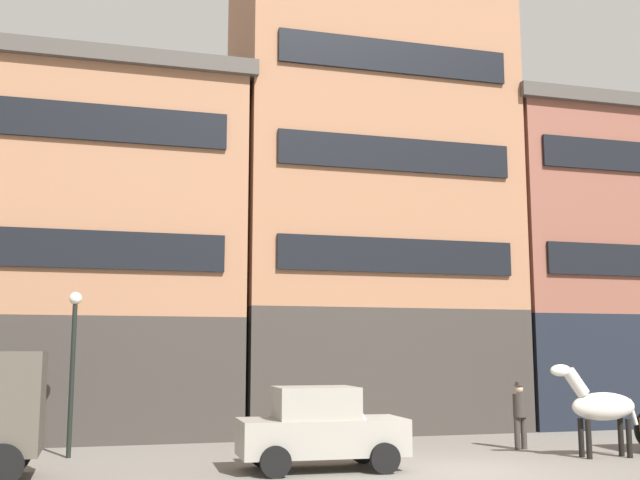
{
  "coord_description": "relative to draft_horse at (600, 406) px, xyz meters",
  "views": [
    {
      "loc": [
        -7.88,
        -16.14,
        2.62
      ],
      "look_at": [
        -2.82,
        1.92,
        5.33
      ],
      "focal_mm": 43.36,
      "sensor_mm": 36.0,
      "label": 1
    }
  ],
  "objects": [
    {
      "name": "building_center_right",
      "position": [
        5.08,
        8.61,
        4.71
      ],
      "size": [
        7.12,
        6.24,
        11.86
      ],
      "color": "black",
      "rests_on": "ground_plane"
    },
    {
      "name": "pedestrian_officer",
      "position": [
        -1.09,
        2.01,
        -0.29
      ],
      "size": [
        0.47,
        0.47,
        1.79
      ],
      "color": "#38332D",
      "rests_on": "ground_plane"
    },
    {
      "name": "draft_horse",
      "position": [
        0.0,
        0.0,
        0.0
      ],
      "size": [
        2.35,
        0.73,
        2.3
      ],
      "color": "beige",
      "rests_on": "ground_plane"
    },
    {
      "name": "sedan_light",
      "position": [
        -7.32,
        -0.1,
        -0.36
      ],
      "size": [
        3.76,
        1.97,
        1.83
      ],
      "color": "gray",
      "rests_on": "ground_plane"
    },
    {
      "name": "streetlamp_curbside",
      "position": [
        -12.8,
        3.52,
        1.4
      ],
      "size": [
        0.32,
        0.32,
        4.12
      ],
      "color": "black",
      "rests_on": "ground_plane"
    },
    {
      "name": "ground_plane",
      "position": [
        -4.23,
        -1.0,
        -1.27
      ],
      "size": [
        120.0,
        120.0,
        0.0
      ],
      "primitive_type": "plane",
      "color": "slate"
    },
    {
      "name": "building_center_left",
      "position": [
        -3.1,
        8.61,
        7.64
      ],
      "size": [
        9.94,
        6.24,
        17.74
      ],
      "color": "#38332D",
      "rests_on": "ground_plane"
    },
    {
      "name": "building_far_left",
      "position": [
        -12.41,
        8.61,
        4.59
      ],
      "size": [
        9.37,
        6.24,
        11.64
      ],
      "color": "#38332D",
      "rests_on": "ground_plane"
    }
  ]
}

